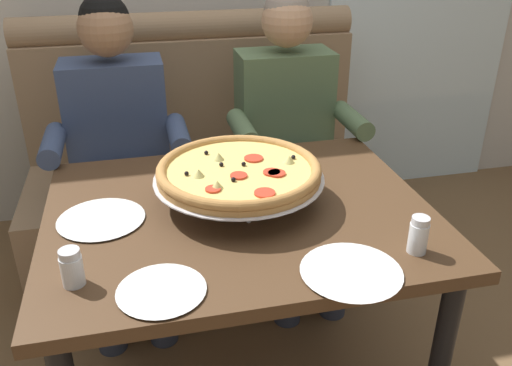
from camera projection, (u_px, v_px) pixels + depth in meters
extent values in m
cube|color=#937556|center=(207.00, 221.00, 2.55)|extent=(1.58, 0.60, 0.46)
cube|color=#937556|center=(192.00, 103.00, 2.68)|extent=(1.58, 0.18, 0.65)
cylinder|color=#937556|center=(188.00, 27.00, 2.52)|extent=(1.58, 0.14, 0.14)
cube|color=#4C331E|center=(239.00, 214.00, 1.63)|extent=(1.15, 0.92, 0.04)
cylinder|color=black|center=(90.00, 263.00, 2.04)|extent=(0.06, 0.06, 0.69)
cylinder|color=black|center=(340.00, 231.00, 2.24)|extent=(0.06, 0.06, 0.69)
cube|color=#2D3342|center=(124.00, 196.00, 2.12)|extent=(0.34, 0.40, 0.15)
cylinder|color=#2D3342|center=(107.00, 301.00, 2.02)|extent=(0.11, 0.11, 0.46)
cylinder|color=#2D3342|center=(160.00, 293.00, 2.06)|extent=(0.11, 0.11, 0.46)
cube|color=#38476B|center=(118.00, 128.00, 2.22)|extent=(0.40, 0.22, 0.56)
cylinder|color=#38476B|center=(53.00, 145.00, 1.97)|extent=(0.08, 0.28, 0.08)
cylinder|color=#38476B|center=(178.00, 135.00, 2.06)|extent=(0.08, 0.28, 0.08)
sphere|color=#997051|center=(105.00, 29.00, 2.02)|extent=(0.21, 0.21, 0.21)
sphere|color=black|center=(104.00, 19.00, 2.02)|extent=(0.19, 0.19, 0.19)
cube|color=#2D3342|center=(297.00, 178.00, 2.27)|extent=(0.34, 0.40, 0.15)
cylinder|color=#2D3342|center=(288.00, 275.00, 2.17)|extent=(0.11, 0.11, 0.46)
cylinder|color=#2D3342|center=(335.00, 268.00, 2.21)|extent=(0.11, 0.11, 0.46)
cube|color=#56704C|center=(284.00, 115.00, 2.37)|extent=(0.40, 0.22, 0.56)
cylinder|color=#56704C|center=(243.00, 129.00, 2.11)|extent=(0.08, 0.28, 0.08)
cylinder|color=#56704C|center=(352.00, 120.00, 2.21)|extent=(0.08, 0.28, 0.08)
sphere|color=tan|center=(287.00, 21.00, 2.17)|extent=(0.21, 0.21, 0.21)
sphere|color=gray|center=(287.00, 12.00, 2.16)|extent=(0.19, 0.19, 0.19)
cylinder|color=silver|center=(249.00, 211.00, 1.54)|extent=(0.01, 0.01, 0.08)
cylinder|color=silver|center=(198.00, 183.00, 1.69)|extent=(0.01, 0.01, 0.08)
cylinder|color=silver|center=(271.00, 176.00, 1.74)|extent=(0.01, 0.01, 0.08)
torus|color=silver|center=(239.00, 180.00, 1.64)|extent=(0.29, 0.29, 0.01)
cylinder|color=silver|center=(239.00, 178.00, 1.64)|extent=(0.52, 0.52, 0.00)
cylinder|color=#B77F42|center=(239.00, 174.00, 1.63)|extent=(0.50, 0.50, 0.02)
torus|color=#B77F42|center=(239.00, 169.00, 1.62)|extent=(0.50, 0.50, 0.03)
cylinder|color=#EFCC6B|center=(239.00, 170.00, 1.63)|extent=(0.44, 0.44, 0.01)
cylinder|color=red|center=(265.00, 193.00, 1.48)|extent=(0.06, 0.06, 0.01)
cylinder|color=red|center=(254.00, 158.00, 1.69)|extent=(0.06, 0.06, 0.01)
cylinder|color=red|center=(239.00, 176.00, 1.57)|extent=(0.05, 0.05, 0.01)
cylinder|color=red|center=(213.00, 189.00, 1.50)|extent=(0.05, 0.05, 0.01)
cylinder|color=red|center=(277.00, 173.00, 1.59)|extent=(0.05, 0.05, 0.01)
cylinder|color=red|center=(272.00, 173.00, 1.59)|extent=(0.05, 0.05, 0.01)
sphere|color=black|center=(221.00, 164.00, 1.64)|extent=(0.01, 0.01, 0.01)
sphere|color=black|center=(206.00, 153.00, 1.72)|extent=(0.01, 0.01, 0.01)
sphere|color=black|center=(244.00, 164.00, 1.64)|extent=(0.01, 0.01, 0.01)
sphere|color=black|center=(293.00, 157.00, 1.69)|extent=(0.01, 0.01, 0.01)
sphere|color=black|center=(187.00, 173.00, 1.58)|extent=(0.01, 0.01, 0.01)
sphere|color=black|center=(233.00, 180.00, 1.54)|extent=(0.01, 0.01, 0.01)
cone|color=#CCC675|center=(289.00, 159.00, 1.66)|extent=(0.04, 0.04, 0.02)
cone|color=#CCC675|center=(219.00, 156.00, 1.68)|extent=(0.04, 0.04, 0.02)
cone|color=#CCC675|center=(217.00, 185.00, 1.50)|extent=(0.04, 0.04, 0.02)
cone|color=#CCC675|center=(199.00, 173.00, 1.57)|extent=(0.04, 0.04, 0.02)
cylinder|color=white|center=(418.00, 238.00, 1.40)|extent=(0.05, 0.05, 0.08)
cylinder|color=silver|center=(417.00, 242.00, 1.41)|extent=(0.04, 0.04, 0.06)
cylinder|color=silver|center=(421.00, 221.00, 1.38)|extent=(0.05, 0.05, 0.02)
cylinder|color=white|center=(72.00, 271.00, 1.28)|extent=(0.05, 0.05, 0.08)
cylinder|color=#A82D19|center=(74.00, 278.00, 1.29)|extent=(0.05, 0.05, 0.04)
cylinder|color=silver|center=(69.00, 254.00, 1.26)|extent=(0.05, 0.05, 0.02)
cylinder|color=white|center=(162.00, 291.00, 1.27)|extent=(0.15, 0.15, 0.01)
cone|color=white|center=(161.00, 288.00, 1.26)|extent=(0.21, 0.21, 0.01)
cylinder|color=white|center=(351.00, 272.00, 1.33)|extent=(0.18, 0.18, 0.01)
cone|color=white|center=(351.00, 269.00, 1.33)|extent=(0.26, 0.26, 0.01)
cylinder|color=white|center=(101.00, 219.00, 1.56)|extent=(0.18, 0.18, 0.01)
cone|color=white|center=(101.00, 217.00, 1.56)|extent=(0.25, 0.25, 0.01)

